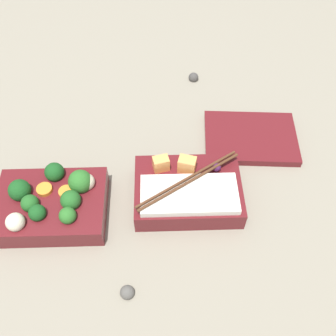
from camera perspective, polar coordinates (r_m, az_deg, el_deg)
The scene contains 6 objects.
ground_plane at distance 0.70m, azimuth -6.64°, elevation -6.17°, with size 3.00×3.00×0.00m, color gray.
bento_tray_vegetable at distance 0.70m, azimuth -16.44°, elevation -4.78°, with size 0.19×0.13×0.07m.
bento_tray_rice at distance 0.69m, azimuth 2.89°, elevation -3.36°, with size 0.19×0.13×0.07m.
bento_lid at distance 0.80m, azimuth 11.87°, elevation 4.31°, with size 0.18×0.13×0.01m, color maroon.
pebble_2 at distance 0.63m, azimuth -5.93°, elevation -17.52°, with size 0.02×0.02×0.02m, color #595651.
pebble_3 at distance 0.92m, azimuth 3.72°, elevation 12.97°, with size 0.02×0.02×0.02m, color #474442.
Camera 1 is at (0.07, -0.36, 0.60)m, focal length 42.00 mm.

